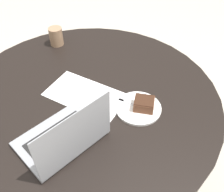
% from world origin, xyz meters
% --- Properties ---
extents(ground_plane, '(12.00, 12.00, 0.00)m').
position_xyz_m(ground_plane, '(0.00, 0.00, 0.00)').
color(ground_plane, '#B7AD9E').
extents(dining_table, '(1.34, 1.34, 0.74)m').
position_xyz_m(dining_table, '(0.00, 0.00, 0.60)').
color(dining_table, black).
rests_on(dining_table, ground_plane).
extents(paper_document, '(0.45, 0.34, 0.00)m').
position_xyz_m(paper_document, '(-0.01, -0.01, 0.74)').
color(paper_document, white).
rests_on(paper_document, dining_table).
extents(plate, '(0.22, 0.22, 0.01)m').
position_xyz_m(plate, '(0.24, 0.12, 0.74)').
color(plate, white).
rests_on(plate, dining_table).
extents(cake_slice, '(0.12, 0.12, 0.05)m').
position_xyz_m(cake_slice, '(0.26, 0.14, 0.77)').
color(cake_slice, brown).
rests_on(cake_slice, plate).
extents(fork, '(0.17, 0.08, 0.00)m').
position_xyz_m(fork, '(0.20, 0.11, 0.75)').
color(fork, silver).
rests_on(fork, plate).
extents(coffee_glass, '(0.08, 0.08, 0.11)m').
position_xyz_m(coffee_glass, '(-0.50, 0.15, 0.79)').
color(coffee_glass, '#997556').
rests_on(coffee_glass, dining_table).
extents(laptop, '(0.26, 0.36, 0.26)m').
position_xyz_m(laptop, '(0.17, -0.25, 0.78)').
color(laptop, gray).
rests_on(laptop, dining_table).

